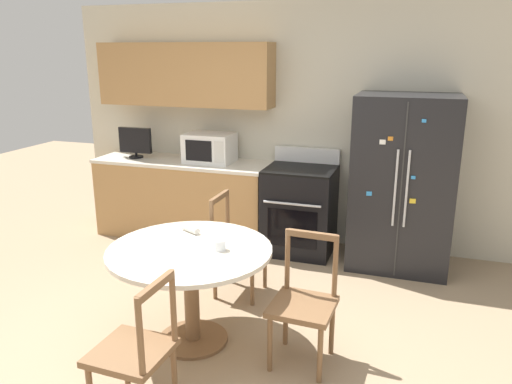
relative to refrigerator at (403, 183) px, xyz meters
The scene contains 13 objects.
ground_plane 2.67m from the refrigerator, 118.38° to the right, with size 14.00×14.00×0.00m, color #9E8466.
back_wall 1.66m from the refrigerator, 166.12° to the left, with size 5.20×0.44×2.60m.
kitchen_counter 2.44m from the refrigerator, behind, with size 2.02×0.64×0.90m.
refrigerator is the anchor object (origin of this frame).
oven_range 1.10m from the refrigerator, behind, with size 0.72×0.68×1.08m.
microwave 2.09m from the refrigerator, behind, with size 0.52×0.39×0.32m.
countertop_tv 2.99m from the refrigerator, behind, with size 0.40×0.16×0.35m.
dining_table 2.37m from the refrigerator, 125.42° to the right, with size 1.18×1.18×0.74m.
dining_chair_near 3.08m from the refrigerator, 115.62° to the right, with size 0.44×0.44×0.90m.
dining_chair_far 1.76m from the refrigerator, 140.35° to the right, with size 0.43×0.43×0.90m.
dining_chair_right 2.01m from the refrigerator, 105.70° to the right, with size 0.44×0.44×0.90m.
candle_glass 2.21m from the refrigerator, 121.41° to the right, with size 0.09×0.09×0.08m.
folded_napkin 2.21m from the refrigerator, 132.72° to the right, with size 0.17×0.12×0.05m.
Camera 1 is at (1.32, -2.68, 2.11)m, focal length 35.00 mm.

